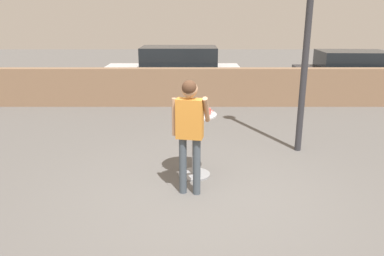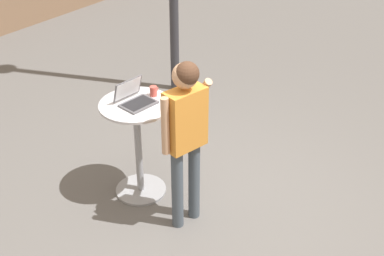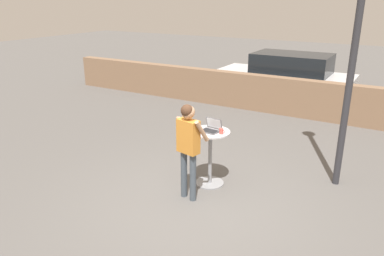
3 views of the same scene
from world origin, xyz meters
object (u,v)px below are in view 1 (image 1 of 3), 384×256
Objects in this scene: standing_person at (191,124)px; parked_car_further_down at (357,73)px; parked_car_near_street at (176,71)px; laptop at (196,111)px; cafe_table at (195,138)px; coffee_mug at (210,111)px.

standing_person is 0.43× the size of parked_car_further_down.
laptop is at bearing -84.64° from parked_car_near_street.
cafe_table is 6.55m from parked_car_near_street.
parked_car_further_down is at bearing 50.53° from laptop.
parked_car_near_street is at bearing 97.24° from coffee_mug.
cafe_table is at bearing -129.44° from parked_car_further_down.
cafe_table is 8.24m from parked_car_further_down.
coffee_mug is (0.23, -0.03, 0.45)m from cafe_table.
standing_person is (-0.30, -0.63, -0.02)m from coffee_mug.
standing_person reaches higher than parked_car_near_street.
parked_car_near_street is (-0.83, 6.55, -0.29)m from coffee_mug.
coffee_mug is 0.69m from standing_person.
parked_car_near_street is 5.84m from parked_car_further_down.
coffee_mug is (0.22, -0.04, 0.00)m from laptop.
laptop reaches higher than coffee_mug.
parked_car_near_street reaches higher than laptop.
laptop is 3.24× the size of coffee_mug.
laptop is 0.09× the size of parked_car_further_down.
parked_car_further_down reaches higher than laptop.
cafe_table is 0.26× the size of parked_car_further_down.
coffee_mug is at bearing -128.08° from parked_car_further_down.
parked_car_near_street is (-0.54, 7.18, -0.27)m from standing_person.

